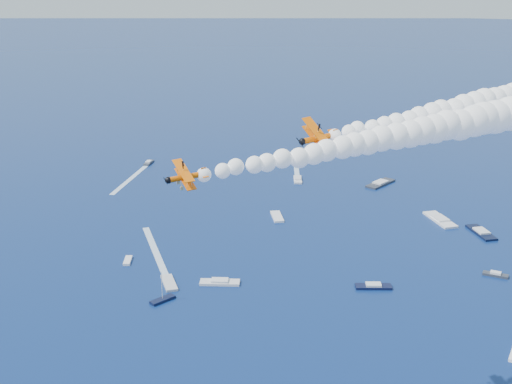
% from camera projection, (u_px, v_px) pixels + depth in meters
% --- Properties ---
extents(biplane_lead, '(11.85, 11.95, 8.51)m').
position_uv_depth(biplane_lead, '(319.00, 138.00, 115.39)').
color(biplane_lead, '#E15C04').
extents(biplane_trail, '(10.04, 10.55, 6.31)m').
position_uv_depth(biplane_trail, '(187.00, 177.00, 104.49)').
color(biplane_trail, '#E75F04').
extents(smoke_trail_lead, '(66.03, 66.03, 11.09)m').
position_uv_depth(smoke_trail_lead, '(463.00, 106.00, 128.17)').
color(smoke_trail_lead, white).
extents(smoke_trail_trail, '(65.98, 64.77, 11.09)m').
position_uv_depth(smoke_trail_trail, '(369.00, 142.00, 114.58)').
color(smoke_trail_trail, white).
extents(spectator_boats, '(207.42, 176.43, 0.70)m').
position_uv_depth(spectator_boats, '(359.00, 258.00, 201.24)').
color(spectator_boats, silver).
rests_on(spectator_boats, ground).
extents(boat_wakes, '(66.91, 200.87, 0.04)m').
position_uv_depth(boat_wakes, '(151.00, 217.00, 234.25)').
color(boat_wakes, white).
rests_on(boat_wakes, ground).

